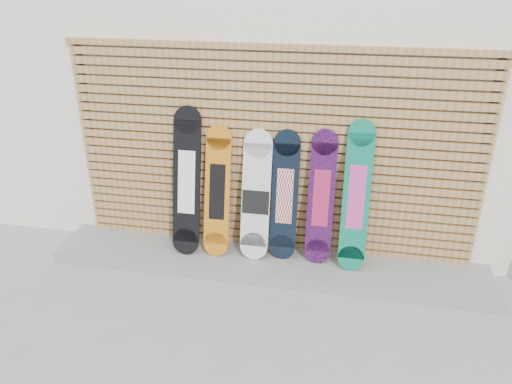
{
  "coord_description": "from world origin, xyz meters",
  "views": [
    {
      "loc": [
        0.61,
        -3.78,
        3.0
      ],
      "look_at": [
        -0.28,
        0.75,
        0.85
      ],
      "focal_mm": 35.0,
      "sensor_mm": 36.0,
      "label": 1
    }
  ],
  "objects_px": {
    "snowboard_1": "(217,192)",
    "snowboard_4": "(321,198)",
    "snowboard_3": "(285,196)",
    "snowboard_2": "(256,197)",
    "snowboard_0": "(187,182)",
    "snowboard_5": "(356,197)"
  },
  "relations": [
    {
      "from": "snowboard_3",
      "to": "snowboard_4",
      "type": "xyz_separation_m",
      "value": [
        0.37,
        -0.01,
        0.01
      ]
    },
    {
      "from": "snowboard_3",
      "to": "snowboard_2",
      "type": "bearing_deg",
      "value": -173.18
    },
    {
      "from": "snowboard_5",
      "to": "snowboard_1",
      "type": "bearing_deg",
      "value": 179.93
    },
    {
      "from": "snowboard_2",
      "to": "snowboard_3",
      "type": "distance_m",
      "value": 0.3
    },
    {
      "from": "snowboard_1",
      "to": "snowboard_3",
      "type": "height_order",
      "value": "snowboard_1"
    },
    {
      "from": "snowboard_2",
      "to": "snowboard_3",
      "type": "height_order",
      "value": "snowboard_3"
    },
    {
      "from": "snowboard_4",
      "to": "snowboard_5",
      "type": "height_order",
      "value": "snowboard_5"
    },
    {
      "from": "snowboard_0",
      "to": "snowboard_1",
      "type": "height_order",
      "value": "snowboard_0"
    },
    {
      "from": "snowboard_2",
      "to": "snowboard_4",
      "type": "relative_size",
      "value": 0.97
    },
    {
      "from": "snowboard_1",
      "to": "snowboard_4",
      "type": "xyz_separation_m",
      "value": [
        1.08,
        0.04,
        0.01
      ]
    },
    {
      "from": "snowboard_3",
      "to": "snowboard_4",
      "type": "relative_size",
      "value": 0.98
    },
    {
      "from": "snowboard_0",
      "to": "snowboard_4",
      "type": "height_order",
      "value": "snowboard_0"
    },
    {
      "from": "snowboard_1",
      "to": "snowboard_2",
      "type": "distance_m",
      "value": 0.41
    },
    {
      "from": "snowboard_1",
      "to": "snowboard_4",
      "type": "distance_m",
      "value": 1.08
    },
    {
      "from": "snowboard_2",
      "to": "snowboard_5",
      "type": "relative_size",
      "value": 0.89
    },
    {
      "from": "snowboard_1",
      "to": "snowboard_4",
      "type": "height_order",
      "value": "snowboard_4"
    },
    {
      "from": "snowboard_0",
      "to": "snowboard_1",
      "type": "distance_m",
      "value": 0.34
    },
    {
      "from": "snowboard_3",
      "to": "snowboard_5",
      "type": "distance_m",
      "value": 0.72
    },
    {
      "from": "snowboard_0",
      "to": "snowboard_3",
      "type": "distance_m",
      "value": 1.03
    },
    {
      "from": "snowboard_1",
      "to": "snowboard_5",
      "type": "height_order",
      "value": "snowboard_5"
    },
    {
      "from": "snowboard_2",
      "to": "snowboard_1",
      "type": "bearing_deg",
      "value": -179.14
    },
    {
      "from": "snowboard_3",
      "to": "snowboard_0",
      "type": "bearing_deg",
      "value": -176.83
    }
  ]
}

